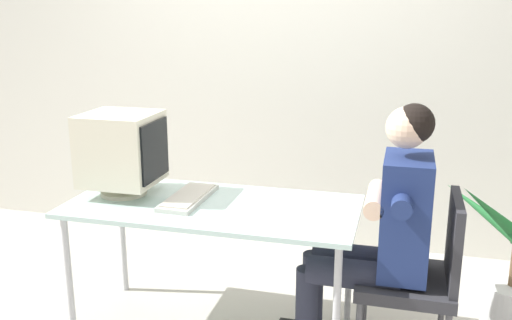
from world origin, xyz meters
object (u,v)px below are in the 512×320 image
Objects in this scene: desk at (213,214)px; crt_monitor at (122,149)px; person_seated at (380,228)px; office_chair at (420,271)px; keyboard at (188,197)px.

crt_monitor is (-0.51, 0.03, 0.31)m from desk.
crt_monitor is 1.39m from person_seated.
office_chair is 0.28m from person_seated.
crt_monitor is 1.63m from office_chair.
desk is 3.37× the size of crt_monitor.
person_seated reaches higher than crt_monitor.
crt_monitor is at bearing 177.64° from person_seated.
desk is 0.60m from crt_monitor.
keyboard reaches higher than desk.
desk is 1.72× the size of office_chair.
office_chair is (1.19, -0.05, -0.25)m from keyboard.
person_seated reaches higher than keyboard.
office_chair reaches higher than desk.
office_chair is at bearing -2.46° from keyboard.
crt_monitor is 0.97× the size of keyboard.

